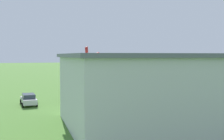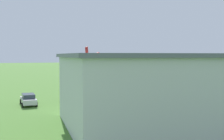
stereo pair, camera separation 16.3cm
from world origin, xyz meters
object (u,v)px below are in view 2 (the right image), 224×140
(car_green, at_px, (208,90))
(car_silver, at_px, (28,99))
(person_by_parked_cars, at_px, (104,96))
(hangar, at_px, (202,87))
(person_near_hangar_door, at_px, (176,88))
(person_walking_on_apron, at_px, (131,92))
(car_grey, at_px, (72,96))
(windsock, at_px, (163,63))
(biplane, at_px, (93,58))

(car_green, relative_size, car_silver, 0.95)
(person_by_parked_cars, bearing_deg, hangar, 114.30)
(person_near_hangar_door, distance_m, person_walking_on_apron, 10.49)
(car_silver, height_order, person_walking_on_apron, car_silver)
(car_green, relative_size, car_grey, 0.96)
(person_walking_on_apron, distance_m, windsock, 32.63)
(car_grey, xyz_separation_m, person_near_hangar_door, (-20.47, -4.42, 0.05))
(car_silver, distance_m, person_by_parked_cars, 10.75)
(person_near_hangar_door, height_order, person_by_parked_cars, person_by_parked_cars)
(person_by_parked_cars, distance_m, windsock, 38.84)
(biplane, height_order, car_grey, biplane)
(car_green, distance_m, person_by_parked_cars, 19.78)
(car_grey, distance_m, car_silver, 6.30)
(car_grey, bearing_deg, biplane, -113.90)
(car_silver, bearing_deg, windsock, -142.62)
(hangar, height_order, biplane, biplane)
(hangar, bearing_deg, person_walking_on_apron, -87.79)
(car_silver, height_order, person_by_parked_cars, person_by_parked_cars)
(biplane, height_order, person_walking_on_apron, biplane)
(hangar, height_order, car_silver, hangar)
(hangar, distance_m, car_green, 20.87)
(car_green, height_order, car_grey, car_green)
(biplane, xyz_separation_m, person_by_parked_cars, (3.20, 18.71, -5.59))
(car_green, bearing_deg, car_silver, 1.26)
(person_walking_on_apron, bearing_deg, car_silver, 8.44)
(person_near_hangar_door, bearing_deg, car_silver, 10.71)
(car_silver, relative_size, person_near_hangar_door, 2.77)
(person_near_hangar_door, bearing_deg, car_green, 130.29)
(car_green, distance_m, person_walking_on_apron, 14.00)
(person_walking_on_apron, bearing_deg, biplane, -80.29)
(car_grey, bearing_deg, person_walking_on_apron, -169.95)
(biplane, height_order, person_by_parked_cars, biplane)
(hangar, distance_m, car_grey, 19.52)
(windsock, bearing_deg, car_green, 77.37)
(car_green, bearing_deg, car_grey, 0.09)
(person_near_hangar_door, xyz_separation_m, person_walking_on_apron, (10.17, 2.60, -0.09))
(biplane, bearing_deg, car_grey, 66.10)
(hangar, bearing_deg, person_near_hangar_door, -115.02)
(car_green, height_order, windsock, windsock)
(person_by_parked_cars, bearing_deg, car_silver, -4.29)
(person_by_parked_cars, distance_m, person_walking_on_apron, 6.70)
(car_grey, bearing_deg, car_green, -179.91)
(hangar, xyz_separation_m, car_green, (-13.20, -15.94, -2.71))
(hangar, bearing_deg, car_grey, -55.36)
(person_by_parked_cars, bearing_deg, biplane, -99.71)
(biplane, xyz_separation_m, windsock, (-22.63, -10.02, -1.61))
(car_green, relative_size, person_near_hangar_door, 2.62)
(car_green, distance_m, windsock, 28.21)
(hangar, xyz_separation_m, person_by_parked_cars, (6.53, -14.46, -2.70))
(person_near_hangar_door, xyz_separation_m, person_by_parked_cars, (16.01, 5.86, 0.01))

